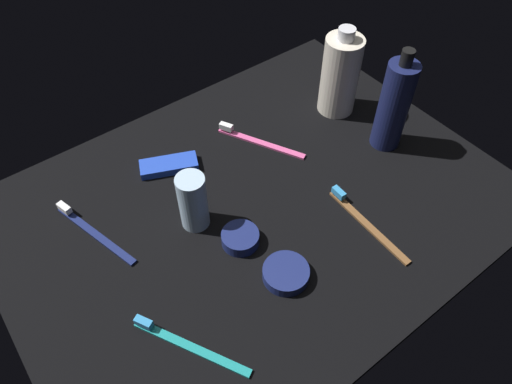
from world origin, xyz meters
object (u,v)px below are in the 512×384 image
toothbrush_teal (184,343)px  toothbrush_brown (364,220)px  toothbrush_pink (256,140)px  cream_tin_right (240,238)px  deodorant_stick (193,202)px  bodywash_bottle (340,75)px  cream_tin_left (286,273)px  snack_bar_blue (169,165)px  toothbrush_navy (91,230)px  lotion_bottle (394,105)px

toothbrush_teal → toothbrush_brown: (35.00, 0.03, 0.00)cm
toothbrush_pink → toothbrush_brown: (2.65, -26.22, 0.00)cm
cream_tin_right → toothbrush_brown: bearing=-26.2°
toothbrush_brown → cream_tin_right: (-18.68, 9.20, 0.47)cm
deodorant_stick → cream_tin_right: (3.52, -7.78, -4.25)cm
bodywash_bottle → deodorant_stick: (-38.75, -7.47, -2.86)cm
toothbrush_pink → cream_tin_right: size_ratio=2.70×
cream_tin_left → cream_tin_right: bearing=100.6°
snack_bar_blue → toothbrush_brown: bearing=-33.7°
toothbrush_teal → snack_bar_blue: toothbrush_teal is taller
toothbrush_teal → deodorant_stick: bearing=53.0°
deodorant_stick → toothbrush_pink: 22.13cm
toothbrush_navy → cream_tin_left: (20.10, -25.76, 0.33)cm
deodorant_stick → lotion_bottle: bearing=-8.2°
toothbrush_pink → toothbrush_brown: 26.35cm
lotion_bottle → toothbrush_pink: size_ratio=1.23×
bodywash_bottle → toothbrush_pink: bodywash_bottle is taller
lotion_bottle → toothbrush_brown: bearing=-146.5°
toothbrush_pink → toothbrush_navy: same height
bodywash_bottle → snack_bar_blue: 37.23cm
snack_bar_blue → cream_tin_right: bearing=-64.3°
lotion_bottle → toothbrush_navy: 56.61cm
toothbrush_pink → lotion_bottle: bearing=-37.1°
deodorant_stick → cream_tin_left: (5.27, -17.14, -4.40)cm
bodywash_bottle → toothbrush_brown: 30.49cm
lotion_bottle → toothbrush_navy: size_ratio=1.15×
cream_tin_left → cream_tin_right: 9.52cm
cream_tin_left → snack_bar_blue: bearing=94.7°
deodorant_stick → cream_tin_left: deodorant_stick is taller
bodywash_bottle → cream_tin_left: (-33.48, -24.61, -7.26)cm
toothbrush_navy → cream_tin_right: 24.61cm
toothbrush_navy → toothbrush_brown: 45.02cm
toothbrush_teal → cream_tin_right: bearing=29.5°
toothbrush_brown → toothbrush_teal: bearing=-179.9°
toothbrush_brown → cream_tin_right: bearing=153.8°
toothbrush_navy → toothbrush_teal: bearing=-85.5°
snack_bar_blue → deodorant_stick: bearing=-78.0°
cream_tin_left → toothbrush_pink: bearing=61.6°
deodorant_stick → toothbrush_navy: 17.79cm
deodorant_stick → toothbrush_navy: size_ratio=0.60×
toothbrush_teal → cream_tin_right: 18.76cm
deodorant_stick → toothbrush_pink: bearing=25.3°
bodywash_bottle → snack_bar_blue: (-36.01, 5.87, -7.44)cm
toothbrush_pink → cream_tin_left: bearing=-118.4°
toothbrush_navy → cream_tin_left: 32.68cm
bodywash_bottle → toothbrush_pink: 20.72cm
toothbrush_pink → toothbrush_teal: same height
cream_tin_left → bodywash_bottle: bearing=36.3°
toothbrush_teal → toothbrush_brown: size_ratio=0.91×
lotion_bottle → cream_tin_right: 36.70cm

